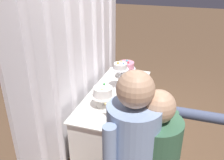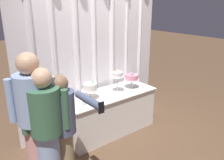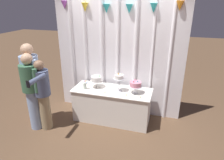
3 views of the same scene
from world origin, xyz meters
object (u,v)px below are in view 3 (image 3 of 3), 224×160
(tealight_near_left, at_px, (126,95))
(guest_girl_blue_dress, at_px, (42,93))
(cake_table, at_px, (112,105))
(guest_man_pink_jacket, at_px, (32,82))
(cake_display_rightmost, at_px, (135,85))
(cake_display_leftmost, at_px, (96,80))
(cake_display_center, at_px, (119,78))
(flower_vase, at_px, (85,85))
(tealight_near_right, at_px, (140,97))
(guest_man_dark_suit, at_px, (32,90))
(tealight_far_left, at_px, (105,92))

(tealight_near_left, distance_m, guest_girl_blue_dress, 1.65)
(cake_table, xyz_separation_m, guest_man_pink_jacket, (-1.50, -0.59, 0.59))
(cake_display_rightmost, bearing_deg, tealight_near_left, -133.20)
(cake_display_leftmost, height_order, cake_display_rightmost, cake_display_rightmost)
(tealight_near_left, xyz_separation_m, guest_girl_blue_dress, (-1.56, -0.52, 0.07))
(tealight_near_left, bearing_deg, cake_display_center, 142.14)
(flower_vase, bearing_deg, tealight_near_right, -3.55)
(flower_vase, bearing_deg, guest_man_dark_suit, -144.54)
(cake_display_rightmost, height_order, guest_man_pink_jacket, guest_man_pink_jacket)
(cake_table, height_order, cake_display_rightmost, cake_display_rightmost)
(cake_display_leftmost, height_order, tealight_near_right, cake_display_leftmost)
(cake_display_leftmost, distance_m, tealight_far_left, 0.37)
(cake_display_leftmost, distance_m, tealight_near_left, 0.76)
(cake_table, relative_size, tealight_near_right, 43.87)
(cake_display_center, height_order, cake_display_rightmost, cake_display_center)
(cake_table, xyz_separation_m, cake_display_center, (0.16, -0.02, 0.65))
(cake_table, distance_m, guest_girl_blue_dress, 1.47)
(guest_man_pink_jacket, bearing_deg, cake_display_center, 18.76)
(cake_display_rightmost, height_order, tealight_far_left, cake_display_rightmost)
(cake_display_rightmost, xyz_separation_m, tealight_far_left, (-0.60, -0.14, -0.18))
(cake_display_center, relative_size, flower_vase, 1.91)
(tealight_near_left, bearing_deg, tealight_near_right, -2.99)
(tealight_near_left, xyz_separation_m, guest_man_dark_suit, (-1.77, -0.55, 0.13))
(flower_vase, relative_size, guest_man_pink_jacket, 0.12)
(guest_man_pink_jacket, bearing_deg, tealight_near_left, 12.59)
(cake_display_rightmost, bearing_deg, guest_girl_blue_dress, -158.39)
(cake_display_center, bearing_deg, guest_man_dark_suit, -156.06)
(cake_display_leftmost, relative_size, flower_vase, 1.34)
(tealight_far_left, relative_size, guest_man_pink_jacket, 0.02)
(cake_display_leftmost, height_order, guest_girl_blue_dress, guest_girl_blue_dress)
(tealight_near_right, bearing_deg, cake_display_leftmost, 167.13)
(cake_display_leftmost, height_order, flower_vase, cake_display_leftmost)
(flower_vase, relative_size, tealight_near_left, 5.35)
(tealight_near_right, xyz_separation_m, guest_girl_blue_dress, (-1.84, -0.51, 0.07))
(cake_table, relative_size, flower_vase, 7.89)
(cake_display_rightmost, bearing_deg, tealight_near_right, -52.10)
(flower_vase, height_order, tealight_near_right, flower_vase)
(cake_display_leftmost, xyz_separation_m, cake_display_center, (0.52, -0.06, 0.11))
(cake_display_rightmost, distance_m, tealight_near_right, 0.28)
(cake_display_rightmost, bearing_deg, flower_vase, -174.74)
(cake_display_leftmost, relative_size, guest_girl_blue_dress, 0.19)
(cake_display_leftmost, xyz_separation_m, guest_man_pink_jacket, (-1.14, -0.63, 0.05))
(cake_display_center, height_order, guest_man_pink_jacket, guest_man_pink_jacket)
(cake_display_center, height_order, guest_man_dark_suit, guest_man_dark_suit)
(tealight_far_left, xyz_separation_m, guest_girl_blue_dress, (-1.11, -0.53, 0.07))
(tealight_near_right, xyz_separation_m, guest_man_pink_jacket, (-2.14, -0.40, 0.22))
(cake_display_rightmost, bearing_deg, cake_table, 178.28)
(flower_vase, xyz_separation_m, guest_girl_blue_dress, (-0.65, -0.58, -0.00))
(tealight_far_left, height_order, tealight_near_left, tealight_far_left)
(flower_vase, bearing_deg, tealight_far_left, -5.71)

